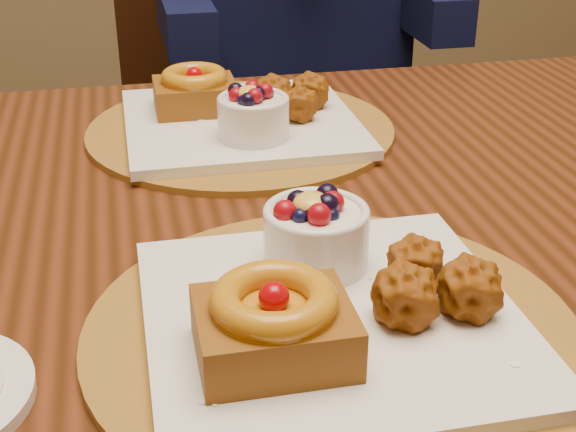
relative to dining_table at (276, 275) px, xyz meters
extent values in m
cube|color=#341809|center=(0.00, 0.00, 0.06)|extent=(1.60, 0.90, 0.04)
cylinder|color=brown|center=(0.00, -0.22, 0.08)|extent=(0.38, 0.38, 0.01)
cube|color=white|center=(0.00, -0.22, 0.09)|extent=(0.28, 0.28, 0.01)
cube|color=#4B2807|center=(-0.05, -0.26, 0.12)|extent=(0.11, 0.09, 0.04)
torus|color=#B4710B|center=(-0.05, -0.26, 0.14)|extent=(0.09, 0.09, 0.02)
sphere|color=#960207|center=(-0.05, -0.26, 0.14)|extent=(0.02, 0.02, 0.02)
sphere|color=#94460A|center=(0.07, -0.20, 0.12)|extent=(0.04, 0.04, 0.04)
sphere|color=#94460A|center=(0.05, -0.24, 0.12)|extent=(0.04, 0.04, 0.04)
sphere|color=#94460A|center=(0.10, -0.24, 0.12)|extent=(0.04, 0.04, 0.04)
cylinder|color=white|center=(0.00, -0.15, 0.12)|extent=(0.09, 0.09, 0.05)
torus|color=white|center=(0.00, -0.15, 0.15)|extent=(0.09, 0.09, 0.01)
ellipsoid|color=gold|center=(0.00, -0.15, 0.15)|extent=(0.03, 0.03, 0.02)
cylinder|color=brown|center=(0.00, 0.22, 0.08)|extent=(0.38, 0.38, 0.01)
cube|color=white|center=(0.00, 0.22, 0.09)|extent=(0.28, 0.28, 0.01)
cube|color=#4B2807|center=(-0.05, 0.26, 0.12)|extent=(0.10, 0.08, 0.04)
torus|color=#B4710B|center=(-0.05, 0.26, 0.14)|extent=(0.08, 0.08, 0.02)
sphere|color=#960207|center=(-0.05, 0.26, 0.14)|extent=(0.02, 0.02, 0.02)
sphere|color=#94460A|center=(0.07, 0.20, 0.12)|extent=(0.04, 0.04, 0.04)
sphere|color=#94460A|center=(0.05, 0.24, 0.12)|extent=(0.04, 0.04, 0.04)
sphere|color=#94460A|center=(0.09, 0.24, 0.12)|extent=(0.04, 0.04, 0.04)
cylinder|color=white|center=(0.00, 0.15, 0.12)|extent=(0.08, 0.08, 0.05)
torus|color=white|center=(0.00, 0.15, 0.14)|extent=(0.08, 0.08, 0.01)
ellipsoid|color=gold|center=(0.00, 0.15, 0.15)|extent=(0.03, 0.03, 0.02)
cube|color=black|center=(0.01, 0.95, -0.28)|extent=(0.47, 0.47, 0.04)
cylinder|color=black|center=(-0.19, 0.82, -0.49)|extent=(0.03, 0.03, 0.38)
cylinder|color=black|center=(0.14, 0.74, -0.49)|extent=(0.03, 0.03, 0.38)
cylinder|color=black|center=(-0.11, 1.15, -0.49)|extent=(0.03, 0.03, 0.38)
cylinder|color=black|center=(0.22, 1.07, -0.49)|extent=(0.03, 0.03, 0.38)
cube|color=black|center=(0.05, 1.12, -0.07)|extent=(0.39, 0.12, 0.41)
cube|color=black|center=(-0.02, 0.72, 0.11)|extent=(0.08, 0.30, 0.08)
cube|color=black|center=(0.42, 0.72, 0.11)|extent=(0.08, 0.30, 0.08)
camera|label=1|loc=(-0.14, -0.71, 0.44)|focal=50.00mm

